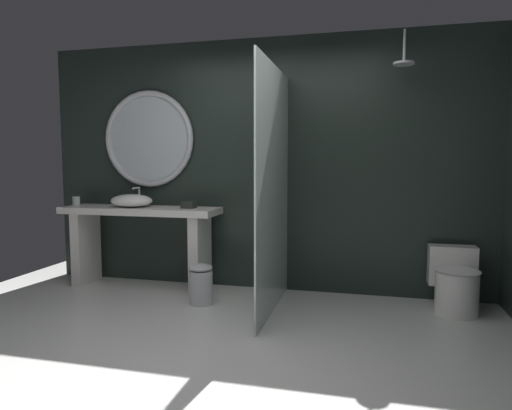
% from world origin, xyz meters
% --- Properties ---
extents(ground_plane, '(5.76, 5.76, 0.00)m').
position_xyz_m(ground_plane, '(0.00, 0.00, 0.00)').
color(ground_plane, silver).
extents(back_wall_panel, '(4.80, 0.10, 2.60)m').
position_xyz_m(back_wall_panel, '(0.00, 1.90, 1.30)').
color(back_wall_panel, '#1E2823').
rests_on(back_wall_panel, ground_plane).
extents(vanity_counter, '(1.70, 0.48, 0.86)m').
position_xyz_m(vanity_counter, '(-1.27, 1.59, 0.59)').
color(vanity_counter, silver).
rests_on(vanity_counter, ground_plane).
extents(vessel_sink, '(0.45, 0.37, 0.21)m').
position_xyz_m(vessel_sink, '(-1.36, 1.57, 0.93)').
color(vessel_sink, white).
rests_on(vessel_sink, vanity_counter).
extents(tumbler_cup, '(0.08, 0.08, 0.10)m').
position_xyz_m(tumbler_cup, '(-2.06, 1.61, 0.91)').
color(tumbler_cup, silver).
rests_on(tumbler_cup, vanity_counter).
extents(tissue_box, '(0.13, 0.14, 0.07)m').
position_xyz_m(tissue_box, '(-0.73, 1.63, 0.90)').
color(tissue_box, '#282D28').
rests_on(tissue_box, vanity_counter).
extents(round_wall_mirror, '(1.05, 0.06, 1.05)m').
position_xyz_m(round_wall_mirror, '(-1.27, 1.81, 1.59)').
color(round_wall_mirror, '#B7B7BC').
extents(shower_glass_panel, '(0.02, 1.35, 2.18)m').
position_xyz_m(shower_glass_panel, '(0.26, 1.18, 1.09)').
color(shower_glass_panel, silver).
rests_on(shower_glass_panel, ground_plane).
extents(rain_shower_head, '(0.19, 0.19, 0.30)m').
position_xyz_m(rain_shower_head, '(1.36, 1.55, 2.24)').
color(rain_shower_head, '#B7B7BC').
extents(toilet, '(0.42, 0.57, 0.56)m').
position_xyz_m(toilet, '(1.85, 1.53, 0.26)').
color(toilet, white).
rests_on(toilet, ground_plane).
extents(waste_bin, '(0.22, 0.22, 0.38)m').
position_xyz_m(waste_bin, '(-0.43, 1.18, 0.19)').
color(waste_bin, '#B7B7BC').
rests_on(waste_bin, ground_plane).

